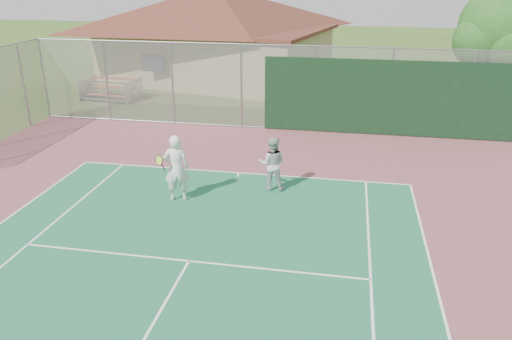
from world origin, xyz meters
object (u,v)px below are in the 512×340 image
(tree, at_px, (503,30))
(player_white_front, at_px, (176,169))
(clubhouse, at_px, (216,31))
(bleachers, at_px, (110,89))
(player_grey_back, at_px, (272,164))

(tree, relative_size, player_white_front, 2.97)
(clubhouse, relative_size, bleachers, 5.29)
(clubhouse, height_order, tree, tree)
(player_white_front, bearing_deg, bleachers, -73.28)
(tree, bearing_deg, player_white_front, -134.70)
(player_white_front, bearing_deg, clubhouse, -96.20)
(tree, relative_size, player_grey_back, 3.52)
(clubhouse, relative_size, player_white_front, 7.56)
(player_white_front, height_order, player_grey_back, player_white_front)
(bleachers, height_order, player_grey_back, player_grey_back)
(tree, bearing_deg, bleachers, -179.64)
(clubhouse, relative_size, player_grey_back, 8.98)
(bleachers, height_order, tree, tree)
(player_grey_back, bearing_deg, clubhouse, -74.62)
(bleachers, distance_m, tree, 18.80)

